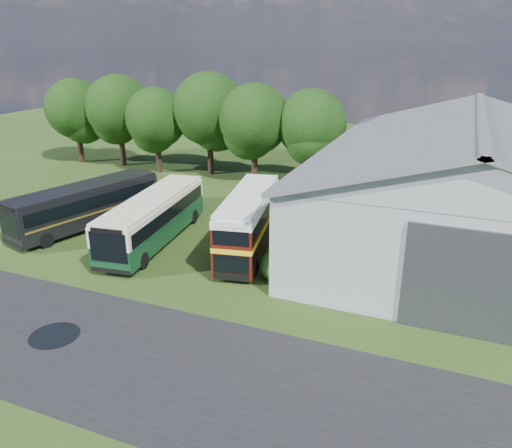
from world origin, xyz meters
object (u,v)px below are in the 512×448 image
at_px(bus_dark_single, 86,205).
at_px(storage_shed, 472,178).
at_px(bus_maroon_double, 249,223).
at_px(bus_green_single, 154,218).

bearing_deg(bus_dark_single, storage_shed, 32.30).
distance_m(storage_shed, bus_maroon_double, 14.32).
bearing_deg(bus_maroon_double, storage_shed, 19.86).
height_order(bus_green_single, bus_dark_single, bus_green_single).
bearing_deg(bus_dark_single, bus_green_single, 9.98).
xyz_separation_m(storage_shed, bus_maroon_double, (-12.14, -7.24, -2.27)).
relative_size(bus_green_single, bus_dark_single, 1.01).
height_order(bus_maroon_double, bus_dark_single, bus_maroon_double).
xyz_separation_m(storage_shed, bus_dark_single, (-24.27, -7.40, -2.57)).
xyz_separation_m(storage_shed, bus_green_single, (-18.44, -7.94, -2.55)).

